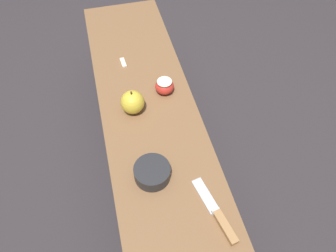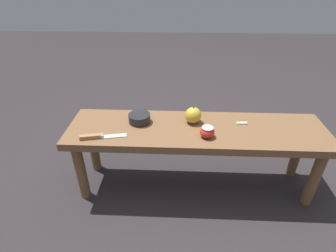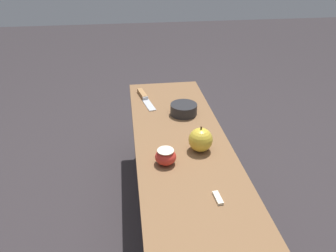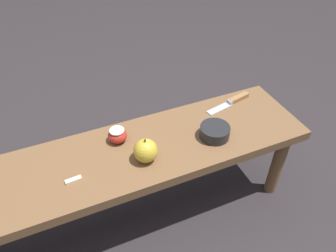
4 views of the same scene
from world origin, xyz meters
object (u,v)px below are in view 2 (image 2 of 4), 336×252
at_px(apple_cut, 207,132).
at_px(bowl, 139,118).
at_px(apple_whole, 193,115).
at_px(knife, 97,137).
at_px(wooden_bench, 196,137).

bearing_deg(apple_cut, bowl, 160.44).
relative_size(apple_cut, bowl, 0.62).
relative_size(apple_whole, apple_cut, 1.35).
distance_m(knife, bowl, 0.25).
xyz_separation_m(knife, apple_cut, (0.54, 0.04, 0.02)).
xyz_separation_m(apple_whole, apple_cut, (0.06, -0.13, -0.02)).
xyz_separation_m(wooden_bench, apple_whole, (-0.02, 0.06, 0.10)).
bearing_deg(knife, bowl, 28.56).
distance_m(apple_whole, apple_cut, 0.15).
distance_m(wooden_bench, bowl, 0.32).
distance_m(wooden_bench, apple_cut, 0.12).
height_order(wooden_bench, knife, knife).
xyz_separation_m(apple_cut, bowl, (-0.35, 0.12, -0.00)).
xyz_separation_m(wooden_bench, bowl, (-0.31, 0.05, 0.08)).
bearing_deg(apple_whole, wooden_bench, -70.40).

